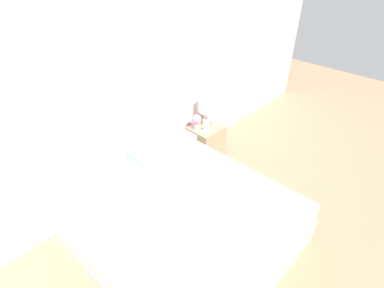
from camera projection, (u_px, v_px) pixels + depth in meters
ground_plane at (125, 194)px, 3.68m from camera, size 12.00×12.00×0.00m
wall_back at (104, 96)px, 2.98m from camera, size 8.00×0.06×2.60m
bed at (175, 217)px, 3.01m from camera, size 1.87×1.97×1.21m
nightstand at (206, 142)px, 4.17m from camera, size 0.43×0.40×0.50m
table_lamp at (206, 107)px, 3.93m from camera, size 0.24×0.24×0.37m
flower_vase at (197, 121)px, 3.89m from camera, size 0.13×0.13×0.23m
teacup at (206, 129)px, 3.93m from camera, size 0.11×0.11×0.06m
alarm_clock at (214, 123)px, 4.05m from camera, size 0.06×0.04×0.07m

